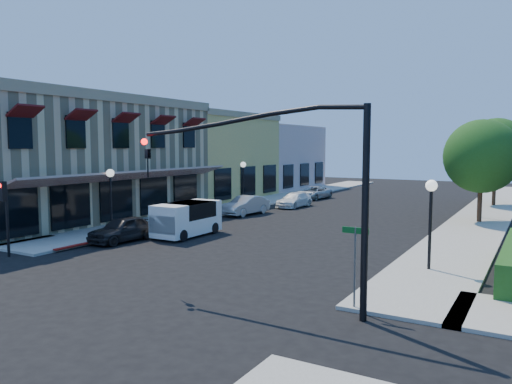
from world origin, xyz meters
The scene contains 21 objects.
ground centered at (0.00, 0.00, 0.00)m, with size 120.00×120.00×0.00m, color black.
sidewalk_left centered at (-8.75, 27.00, 0.06)m, with size 3.50×50.00×0.12m, color gray.
sidewalk_right centered at (8.75, 27.00, 0.06)m, with size 3.50×50.00×0.12m, color gray.
curb_red_strip centered at (-6.90, 8.00, 0.00)m, with size 0.25×10.00×0.06m, color maroon.
corner_brick_building centered at (-15.45, 11.00, 4.01)m, with size 11.77×18.20×8.10m.
yellow_stucco_building centered at (-15.50, 26.00, 3.80)m, with size 10.00×12.00×7.60m, color #E2C766.
pink_stucco_building centered at (-15.50, 38.00, 3.50)m, with size 10.00×12.00×7.00m, color #CFA39D.
street_tree_a centered at (8.80, 22.00, 4.19)m, with size 4.56×4.56×6.48m.
street_tree_b centered at (8.80, 32.00, 4.54)m, with size 4.94×4.94×7.02m.
signal_mast_arm centered at (5.86, 1.50, 4.09)m, with size 8.01×0.39×6.00m.
secondary_signal centered at (-8.00, 1.41, 2.32)m, with size 0.28×0.42×3.32m.
street_name_sign centered at (7.50, 2.20, 1.70)m, with size 0.80×0.06×2.50m.
lamppost_left_near centered at (-8.50, 8.00, 2.74)m, with size 0.44×0.44×3.57m.
lamppost_left_far centered at (-8.50, 22.00, 2.74)m, with size 0.44×0.44×3.57m.
lamppost_right_near centered at (8.50, 8.00, 2.74)m, with size 0.44×0.44×3.57m.
lamppost_right_far centered at (8.50, 24.00, 2.74)m, with size 0.44×0.44×3.57m.
white_van centered at (-4.34, 9.37, 1.04)m, with size 1.82×4.07×1.80m.
parked_car_a centered at (-6.20, 6.58, 0.64)m, with size 1.52×3.78×1.29m, color black.
parked_car_b centered at (-5.87, 18.04, 0.66)m, with size 1.40×4.02×1.33m, color #B5B9BB.
parked_car_c centered at (-4.80, 23.66, 0.56)m, with size 1.58×3.89×1.13m, color white.
parked_car_d centered at (-5.86, 29.97, 0.57)m, with size 1.90×4.13×1.15m, color #B8BABD.
Camera 1 is at (12.19, -11.69, 4.88)m, focal length 35.00 mm.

